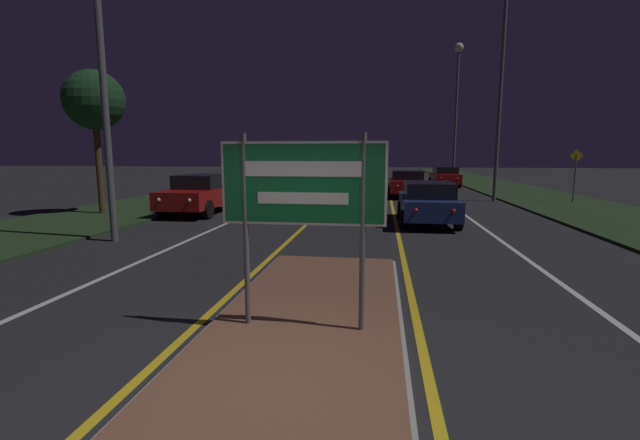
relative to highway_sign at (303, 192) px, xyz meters
The scene contains 19 objects.
ground_plane 2.45m from the highway_sign, 90.00° to the right, with size 160.00×160.00×0.00m, color #232326.
median_island 1.79m from the highway_sign, 90.00° to the left, with size 2.59×7.73×0.10m.
verge_left 20.76m from the highway_sign, 117.34° to the left, with size 5.00×100.00×0.08m.
verge_right 20.76m from the highway_sign, 62.66° to the left, with size 5.00×100.00×0.08m.
centre_line_yellow_left 23.49m from the highway_sign, 93.63° to the left, with size 0.12×70.00×0.01m.
centre_line_yellow_right 23.49m from the highway_sign, 86.37° to the left, with size 0.12×70.00×0.01m.
lane_line_white_left 23.82m from the highway_sign, 100.19° to the left, with size 0.12×70.00×0.01m.
lane_line_white_right 23.82m from the highway_sign, 79.81° to the left, with size 0.12×70.00×0.01m.
edge_line_white_left 24.53m from the highway_sign, 107.12° to the left, with size 0.10×70.00×0.01m.
edge_line_white_right 24.53m from the highway_sign, 72.88° to the left, with size 0.10×70.00×0.01m.
highway_sign is the anchor object (origin of this frame).
streetlight_right_near 19.13m from the highway_sign, 69.02° to the left, with size 0.54×0.54×11.39m.
streetlight_right_far 28.06m from the highway_sign, 77.19° to the left, with size 0.63×0.63×9.99m.
car_receding_0 9.86m from the highway_sign, 75.11° to the left, with size 1.87×4.09×1.41m.
car_receding_1 18.95m from the highway_sign, 82.87° to the left, with size 1.98×4.19×1.45m.
car_receding_2 28.07m from the highway_sign, 78.48° to the left, with size 1.90×4.75×1.45m.
car_approaching_0 12.48m from the highway_sign, 119.36° to the left, with size 1.94×4.37×1.52m.
warning_sign 19.18m from the highway_sign, 58.76° to the left, with size 0.60×0.06×2.48m.
roadside_palm_left 14.07m from the highway_sign, 134.48° to the left, with size 2.20×2.20×5.35m.
Camera 1 is at (0.95, -3.55, 2.29)m, focal length 24.00 mm.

